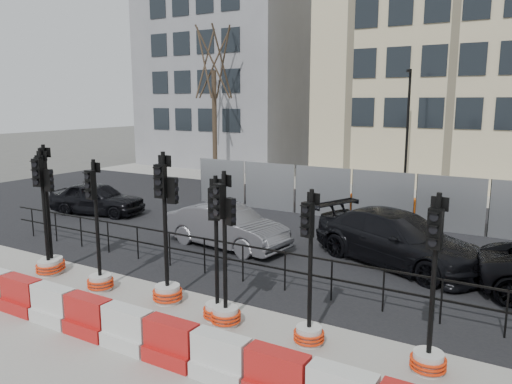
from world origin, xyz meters
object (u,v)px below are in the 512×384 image
Objects in this scene: traffic_signal_a at (50,247)px; traffic_signal_d at (167,269)px; car_a at (97,198)px; car_c at (398,239)px; traffic_signal_h at (429,338)px.

traffic_signal_a is 0.99× the size of traffic_signal_d.
car_c is (12.20, -0.12, 0.09)m from car_a.
car_c is at bearing 115.97° from traffic_signal_h.
traffic_signal_a reaches higher than car_c.
traffic_signal_h is 5.80m from car_c.
traffic_signal_a is 9.77m from traffic_signal_h.
traffic_signal_h is (5.75, -0.04, -0.18)m from traffic_signal_d.
car_c is at bearing 46.62° from traffic_signal_d.
traffic_signal_a is 7.10m from car_a.
traffic_signal_a is 1.11× the size of traffic_signal_h.
car_a is at bearing 138.20° from traffic_signal_d.
car_a is (-4.43, 5.55, -0.05)m from traffic_signal_a.
traffic_signal_d is 0.63× the size of car_c.
car_a is at bearing 111.33° from car_c.
car_a is 0.74× the size of car_c.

